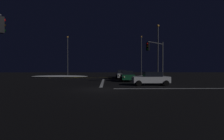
{
  "coord_description": "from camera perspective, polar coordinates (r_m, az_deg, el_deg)",
  "views": [
    {
      "loc": [
        0.66,
        -18.78,
        2.11
      ],
      "look_at": [
        1.42,
        11.81,
        1.67
      ],
      "focal_mm": 30.8,
      "sensor_mm": 36.0,
      "label": 1
    }
  ],
  "objects": [
    {
      "name": "ground",
      "position": [
        18.91,
        -3.43,
        -5.73
      ],
      "size": [
        120.0,
        120.0,
        0.1
      ],
      "primitive_type": "cube",
      "color": "black"
    },
    {
      "name": "snow_bank_right_curb",
      "position": [
        38.14,
        11.24,
        -2.0
      ],
      "size": [
        7.01,
        1.5,
        0.48
      ],
      "color": "white",
      "rests_on": "ground"
    },
    {
      "name": "sedan_green",
      "position": [
        29.08,
        4.53,
        -1.75
      ],
      "size": [
        2.02,
        4.33,
        1.57
      ],
      "color": "#14512D",
      "rests_on": "ground"
    },
    {
      "name": "snow_bank_left_curb",
      "position": [
        40.27,
        -15.33,
        -1.87
      ],
      "size": [
        11.36,
        1.5,
        0.47
      ],
      "color": "white",
      "rests_on": "ground"
    },
    {
      "name": "crosswalk_bar_east",
      "position": [
        20.39,
        20.73,
        -5.16
      ],
      "size": [
        14.07,
        0.4,
        0.01
      ],
      "color": "white",
      "rests_on": "ground"
    },
    {
      "name": "sedan_orange",
      "position": [
        40.04,
        2.73,
        -1.04
      ],
      "size": [
        2.02,
        4.33,
        1.57
      ],
      "color": "#C66014",
      "rests_on": "ground"
    },
    {
      "name": "streetlamp_right_near",
      "position": [
        33.88,
        13.47,
        6.36
      ],
      "size": [
        0.44,
        0.44,
        9.39
      ],
      "color": "#424247",
      "rests_on": "ground"
    },
    {
      "name": "traffic_signal_ne",
      "position": [
        27.1,
        13.04,
        4.69
      ],
      "size": [
        3.02,
        3.02,
        5.72
      ],
      "color": "#4C4C51",
      "rests_on": "ground"
    },
    {
      "name": "stop_line_north",
      "position": [
        27.08,
        -2.82,
        -3.63
      ],
      "size": [
        0.35,
        14.07,
        0.01
      ],
      "color": "white",
      "rests_on": "ground"
    },
    {
      "name": "centre_line_ns",
      "position": [
        38.65,
        -2.4,
        -2.3
      ],
      "size": [
        22.0,
        0.15,
        0.01
      ],
      "color": "yellow",
      "rests_on": "ground"
    },
    {
      "name": "sedan_silver",
      "position": [
        34.51,
        2.95,
        -1.34
      ],
      "size": [
        2.02,
        4.33,
        1.57
      ],
      "color": "#B7B7BC",
      "rests_on": "ground"
    },
    {
      "name": "streetlamp_left_far",
      "position": [
        49.73,
        -13.04,
        4.91
      ],
      "size": [
        0.44,
        0.44,
        9.93
      ],
      "color": "#424247",
      "rests_on": "ground"
    },
    {
      "name": "streetlamp_right_far",
      "position": [
        49.49,
        8.69,
        5.02
      ],
      "size": [
        0.44,
        0.44,
        10.05
      ],
      "color": "#424247",
      "rests_on": "ground"
    },
    {
      "name": "sedan_white_crossing",
      "position": [
        22.91,
        11.55,
        -2.46
      ],
      "size": [
        4.33,
        2.02,
        1.57
      ],
      "color": "silver",
      "rests_on": "ground"
    }
  ]
}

